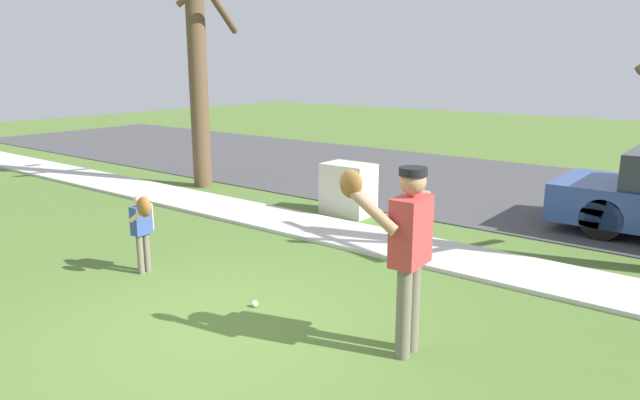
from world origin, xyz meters
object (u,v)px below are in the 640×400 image
Objects in this scene: person_adult at (406,241)px; utility_cabinet at (348,189)px; baseball at (255,304)px; street_tree_far at (196,42)px; person_child at (142,222)px.

person_adult is 1.92× the size of utility_cabinet.
baseball is 7.42m from street_tree_far.
person_adult is 8.50m from street_tree_far.
person_child reaches higher than baseball.
person_child is 1.95m from baseball.
person_adult is 5.17m from utility_cabinet.
person_child is at bearing -94.24° from utility_cabinet.
street_tree_far is (-3.94, 0.02, 2.62)m from utility_cabinet.
street_tree_far is at bearing -31.15° from person_adult.
street_tree_far is (-5.46, 3.99, 3.04)m from baseball.
baseball is (-1.82, -0.09, -1.07)m from person_adult.
person_child is at bearing -176.23° from baseball.
person_adult reaches higher than person_child.
person_child is 4.11m from utility_cabinet.
street_tree_far reaches higher than utility_cabinet.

